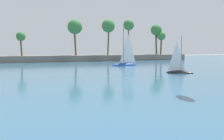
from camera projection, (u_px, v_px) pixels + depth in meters
name	position (u px, v px, depth m)	size (l,w,h in m)	color
sea	(15.00, 67.00, 60.80)	(220.00, 114.05, 0.06)	#33607F
palm_headland	(14.00, 48.00, 76.46)	(108.36, 7.00, 13.38)	slate
sailboat_near_shore	(125.00, 62.00, 63.54)	(6.60, 2.51, 9.36)	#234793
sailboat_toward_headland	(179.00, 70.00, 45.02)	(3.84, 4.19, 6.35)	black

